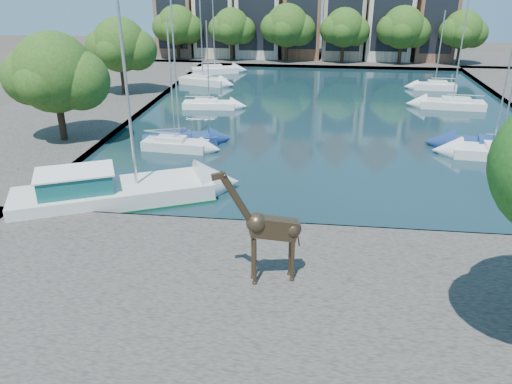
% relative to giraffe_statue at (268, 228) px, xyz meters
% --- Properties ---
extents(ground, '(160.00, 160.00, 0.00)m').
position_rel_giraffe_statue_xyz_m(ground, '(3.25, 5.45, -3.01)').
color(ground, '#38332B').
rests_on(ground, ground).
extents(water_basin, '(38.00, 50.00, 0.08)m').
position_rel_giraffe_statue_xyz_m(water_basin, '(3.25, 29.45, -2.97)').
color(water_basin, black).
rests_on(water_basin, ground).
extents(near_quay, '(50.00, 14.00, 0.50)m').
position_rel_giraffe_statue_xyz_m(near_quay, '(3.25, -1.55, -2.76)').
color(near_quay, '#544F49').
rests_on(near_quay, ground).
extents(far_quay, '(60.00, 16.00, 0.50)m').
position_rel_giraffe_statue_xyz_m(far_quay, '(3.25, 61.45, -2.76)').
color(far_quay, '#544F49').
rests_on(far_quay, ground).
extents(left_quay, '(14.00, 52.00, 0.50)m').
position_rel_giraffe_statue_xyz_m(left_quay, '(-21.75, 29.45, -2.76)').
color(left_quay, '#544F49').
rests_on(left_quay, ground).
extents(townhouse_west_end, '(5.44, 9.18, 14.93)m').
position_rel_giraffe_statue_xyz_m(townhouse_west_end, '(-19.75, 61.44, 4.35)').
color(townhouse_west_end, brown).
rests_on(townhouse_west_end, far_quay).
extents(townhouse_west_mid, '(5.94, 9.18, 16.79)m').
position_rel_giraffe_statue_xyz_m(townhouse_west_mid, '(-13.75, 61.44, 5.23)').
color(townhouse_west_mid, beige).
rests_on(townhouse_west_mid, far_quay).
extents(townhouse_west_inner, '(6.43, 9.18, 15.15)m').
position_rel_giraffe_statue_xyz_m(townhouse_west_inner, '(-7.25, 61.44, 4.34)').
color(townhouse_west_inner, beige).
rests_on(townhouse_west_inner, far_quay).
extents(townhouse_center, '(5.44, 9.18, 16.93)m').
position_rel_giraffe_statue_xyz_m(townhouse_center, '(-0.75, 61.44, 5.36)').
color(townhouse_center, brown).
rests_on(townhouse_center, far_quay).
extents(townhouse_east_inner, '(5.94, 9.18, 15.79)m').
position_rel_giraffe_statue_xyz_m(townhouse_east_inner, '(5.25, 61.44, 4.72)').
color(townhouse_east_inner, tan).
rests_on(townhouse_east_inner, far_quay).
extents(townhouse_east_mid, '(6.43, 9.18, 16.65)m').
position_rel_giraffe_statue_xyz_m(townhouse_east_mid, '(11.75, 61.44, 5.10)').
color(townhouse_east_mid, beige).
rests_on(townhouse_east_mid, far_quay).
extents(townhouse_east_end, '(5.44, 9.18, 14.43)m').
position_rel_giraffe_statue_xyz_m(townhouse_east_end, '(18.25, 61.44, 4.10)').
color(townhouse_east_end, brown).
rests_on(townhouse_east_end, far_quay).
extents(far_tree_far_west, '(7.28, 5.60, 7.68)m').
position_rel_giraffe_statue_xyz_m(far_tree_far_west, '(-18.65, 55.95, 2.17)').
color(far_tree_far_west, '#332114').
rests_on(far_tree_far_west, far_quay).
extents(far_tree_west, '(6.76, 5.20, 7.36)m').
position_rel_giraffe_statue_xyz_m(far_tree_west, '(-10.66, 55.95, 2.07)').
color(far_tree_west, '#332114').
rests_on(far_tree_west, far_quay).
extents(far_tree_mid_west, '(7.80, 6.00, 8.00)m').
position_rel_giraffe_statue_xyz_m(far_tree_mid_west, '(-2.64, 55.95, 2.28)').
color(far_tree_mid_west, '#332114').
rests_on(far_tree_mid_west, far_quay).
extents(far_tree_mid_east, '(7.02, 5.40, 7.52)m').
position_rel_giraffe_statue_xyz_m(far_tree_mid_east, '(5.35, 55.95, 2.12)').
color(far_tree_mid_east, '#332114').
rests_on(far_tree_mid_east, far_quay).
extents(far_tree_east, '(7.54, 5.80, 7.84)m').
position_rel_giraffe_statue_xyz_m(far_tree_east, '(13.35, 55.95, 2.23)').
color(far_tree_east, '#332114').
rests_on(far_tree_east, far_quay).
extents(far_tree_far_east, '(6.76, 5.20, 7.36)m').
position_rel_giraffe_statue_xyz_m(far_tree_far_east, '(21.34, 55.95, 2.07)').
color(far_tree_far_east, '#332114').
rests_on(far_tree_far_east, far_quay).
extents(side_tree_left_near, '(7.80, 6.00, 8.20)m').
position_rel_giraffe_statue_xyz_m(side_tree_left_near, '(-17.64, 17.45, 2.48)').
color(side_tree_left_near, '#332114').
rests_on(side_tree_left_near, left_quay).
extents(side_tree_left_far, '(7.28, 5.60, 7.88)m').
position_rel_giraffe_statue_xyz_m(side_tree_left_far, '(-18.65, 33.45, 2.37)').
color(side_tree_left_far, '#332114').
rests_on(side_tree_left_far, left_quay).
extents(giraffe_statue, '(3.52, 1.34, 5.11)m').
position_rel_giraffe_statue_xyz_m(giraffe_statue, '(0.00, 0.00, 0.00)').
color(giraffe_statue, '#3C2E1E').
rests_on(giraffe_statue, near_quay).
extents(motorsailer, '(11.72, 7.80, 11.46)m').
position_rel_giraffe_statue_xyz_m(motorsailer, '(-10.10, 7.29, -2.05)').
color(motorsailer, silver).
rests_on(motorsailer, water_basin).
extents(sailboat_left_a, '(5.08, 2.15, 9.57)m').
position_rel_giraffe_statue_xyz_m(sailboat_left_a, '(-8.75, 17.25, -2.36)').
color(sailboat_left_a, silver).
rests_on(sailboat_left_a, water_basin).
extents(sailboat_left_b, '(6.08, 3.71, 11.12)m').
position_rel_giraffe_statue_xyz_m(sailboat_left_b, '(-8.75, 18.53, -2.37)').
color(sailboat_left_b, navy).
rests_on(sailboat_left_b, water_basin).
extents(sailboat_left_c, '(5.28, 2.17, 8.30)m').
position_rel_giraffe_statue_xyz_m(sailboat_left_c, '(-8.75, 29.99, -2.46)').
color(sailboat_left_c, white).
rests_on(sailboat_left_c, water_basin).
extents(sailboat_left_d, '(5.99, 3.53, 11.70)m').
position_rel_giraffe_statue_xyz_m(sailboat_left_d, '(-11.75, 40.84, -2.29)').
color(sailboat_left_d, silver).
rests_on(sailboat_left_d, water_basin).
extents(sailboat_left_e, '(6.41, 3.93, 11.04)m').
position_rel_giraffe_statue_xyz_m(sailboat_left_e, '(-11.75, 48.13, -2.34)').
color(sailboat_left_e, white).
rests_on(sailboat_left_e, water_basin).
extents(sailboat_right_a, '(6.69, 2.85, 9.71)m').
position_rel_giraffe_statue_xyz_m(sailboat_right_a, '(15.25, 18.36, -2.38)').
color(sailboat_right_a, silver).
rests_on(sailboat_right_a, water_basin).
extents(sailboat_right_b, '(7.30, 3.74, 10.31)m').
position_rel_giraffe_statue_xyz_m(sailboat_right_b, '(15.25, 19.76, -2.39)').
color(sailboat_right_b, navy).
rests_on(sailboat_right_b, water_basin).
extents(sailboat_right_c, '(6.31, 2.64, 11.40)m').
position_rel_giraffe_statue_xyz_m(sailboat_right_c, '(15.25, 32.84, -2.35)').
color(sailboat_right_c, silver).
rests_on(sailboat_right_c, water_basin).
extents(sailboat_right_d, '(4.74, 1.81, 8.62)m').
position_rel_giraffe_statue_xyz_m(sailboat_right_d, '(15.25, 41.29, -2.37)').
color(sailboat_right_d, silver).
rests_on(sailboat_right_d, water_basin).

